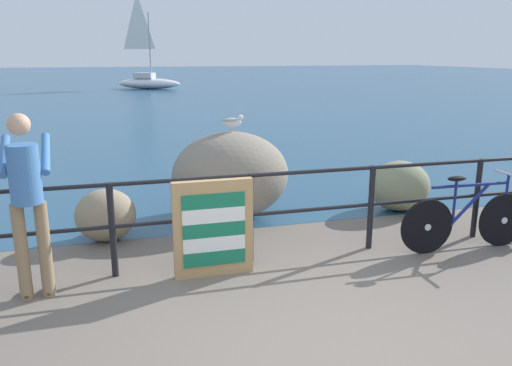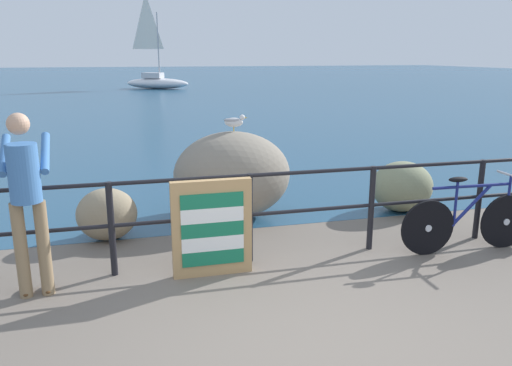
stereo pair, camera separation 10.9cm
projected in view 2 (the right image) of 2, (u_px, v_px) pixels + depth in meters
ground_plane at (153, 107)px, 22.76m from camera, size 120.00×120.00×0.10m
sea_surface at (136, 78)px, 48.98m from camera, size 120.00×90.00×0.01m
promenade_railing at (250, 207)px, 5.62m from camera, size 8.99×0.07×1.02m
bicycle at (468, 220)px, 5.98m from camera, size 1.70×0.48×0.92m
person_at_railing at (27, 197)px, 4.73m from camera, size 0.47×0.65×1.78m
folded_deckchair_stack at (212, 228)px, 5.30m from camera, size 0.84×0.10×1.04m
breakwater_boulder_main at (232, 175)px, 7.22m from camera, size 1.66×1.41×1.23m
breakwater_boulder_left at (107, 214)px, 6.37m from camera, size 0.75×0.64×0.66m
breakwater_boulder_right at (402, 186)px, 7.54m from camera, size 0.92×0.80×0.75m
seagull at (234, 121)px, 7.09m from camera, size 0.34×0.19×0.23m
sailboat at (156, 78)px, 33.93m from camera, size 4.48×3.25×6.16m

